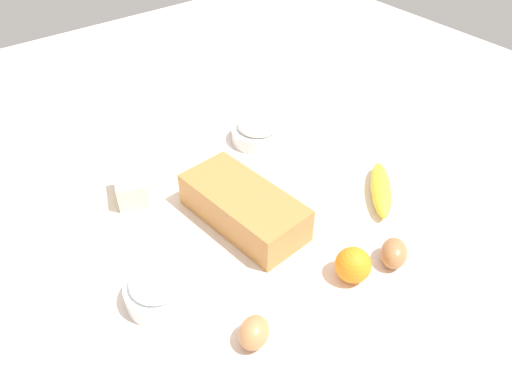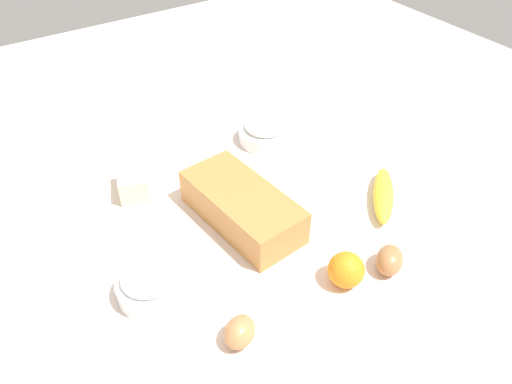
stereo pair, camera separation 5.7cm
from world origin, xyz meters
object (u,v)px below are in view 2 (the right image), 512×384
(loaf_pan, at_px, (242,206))
(butter_block, at_px, (134,183))
(flour_bowl, at_px, (265,131))
(egg_near_butter, at_px, (389,260))
(sugar_bowl, at_px, (150,283))
(banana, at_px, (383,195))
(orange_fruit, at_px, (346,270))
(egg_beside_bowl, at_px, (240,332))

(loaf_pan, distance_m, butter_block, 0.26)
(flour_bowl, height_order, butter_block, flour_bowl)
(flour_bowl, relative_size, egg_near_butter, 1.96)
(sugar_bowl, relative_size, banana, 0.64)
(orange_fruit, height_order, egg_beside_bowl, orange_fruit)
(flour_bowl, distance_m, banana, 0.36)
(sugar_bowl, bearing_deg, butter_block, -17.44)
(banana, bearing_deg, loaf_pan, 67.59)
(sugar_bowl, bearing_deg, banana, -94.76)
(butter_block, bearing_deg, banana, -126.62)
(loaf_pan, distance_m, banana, 0.32)
(butter_block, bearing_deg, sugar_bowl, 162.56)
(flour_bowl, xyz_separation_m, banana, (-0.35, -0.08, -0.01))
(loaf_pan, xyz_separation_m, sugar_bowl, (-0.08, 0.25, -0.01))
(orange_fruit, bearing_deg, banana, -60.32)
(sugar_bowl, bearing_deg, orange_fruit, -118.75)
(flour_bowl, relative_size, sugar_bowl, 1.12)
(banana, height_order, orange_fruit, orange_fruit)
(banana, height_order, butter_block, butter_block)
(sugar_bowl, xyz_separation_m, egg_beside_bowl, (-0.17, -0.08, -0.01))
(orange_fruit, height_order, egg_near_butter, orange_fruit)
(loaf_pan, distance_m, orange_fruit, 0.26)
(butter_block, distance_m, egg_near_butter, 0.58)
(banana, bearing_deg, orange_fruit, 119.68)
(egg_near_butter, bearing_deg, orange_fruit, 76.38)
(egg_near_butter, bearing_deg, butter_block, 33.13)
(orange_fruit, bearing_deg, egg_beside_bowl, 89.73)
(egg_near_butter, bearing_deg, banana, -41.61)
(loaf_pan, height_order, egg_near_butter, loaf_pan)
(egg_beside_bowl, bearing_deg, egg_near_butter, -94.12)
(flour_bowl, bearing_deg, sugar_bowl, 123.25)
(orange_fruit, bearing_deg, flour_bowl, -16.71)
(butter_block, bearing_deg, orange_fruit, -154.07)
(orange_fruit, distance_m, butter_block, 0.52)
(egg_near_butter, xyz_separation_m, egg_beside_bowl, (0.02, 0.32, -0.00))
(sugar_bowl, xyz_separation_m, banana, (-0.05, -0.54, -0.01))
(banana, height_order, egg_near_butter, egg_near_butter)
(butter_block, bearing_deg, flour_bowl, -88.29)
(loaf_pan, distance_m, sugar_bowl, 0.26)
(loaf_pan, xyz_separation_m, orange_fruit, (-0.25, -0.07, -0.01))
(sugar_bowl, relative_size, butter_block, 1.36)
(sugar_bowl, height_order, egg_near_butter, sugar_bowl)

